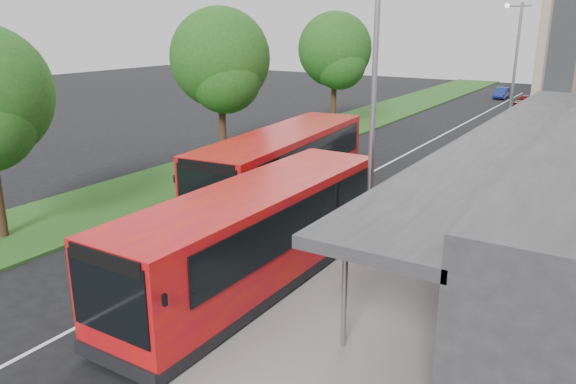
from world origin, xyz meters
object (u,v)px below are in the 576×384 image
object	(u,v)px
tree_far	(335,54)
car_far	(501,93)
bus_second	(283,169)
lamp_post_near	(370,107)
tree_mid	(221,65)
lamp_post_far	(514,65)
bollard	(506,146)
bus_main	(256,237)
car_near	(526,101)
litter_bin	(465,185)

from	to	relation	value
tree_far	car_far	xyz separation A→B (m)	(6.08, 23.28, -4.52)
tree_far	bus_second	world-z (taller)	tree_far
lamp_post_near	car_far	world-z (taller)	lamp_post_near
tree_mid	lamp_post_far	size ratio (longest dim) A/B	0.98
lamp_post_near	bollard	bearing A→B (deg)	87.18
tree_mid	tree_far	xyz separation A→B (m)	(0.00, 12.00, -0.02)
bus_main	bollard	size ratio (longest dim) A/B	8.86
car_far	bus_second	bearing A→B (deg)	-91.99
car_near	lamp_post_near	bearing A→B (deg)	-78.84
lamp_post_far	bollard	xyz separation A→B (m)	(0.79, -3.89, -4.00)
bus_main	tree_far	bearing A→B (deg)	112.78
bus_second	bollard	bearing A→B (deg)	60.70
litter_bin	bollard	size ratio (longest dim) A/B	0.73
car_far	tree_mid	bearing A→B (deg)	-101.90
tree_far	bollard	xyz separation A→B (m)	(11.92, -2.94, -4.32)
car_near	car_far	size ratio (longest dim) A/B	1.08
bollard	litter_bin	bearing A→B (deg)	-89.37
lamp_post_near	lamp_post_far	distance (m)	20.00
tree_far	car_near	size ratio (longest dim) A/B	2.30
bollard	car_near	size ratio (longest dim) A/B	0.34
bus_second	bus_main	bearing A→B (deg)	-68.72
tree_mid	bollard	distance (m)	15.59
tree_far	car_near	xyz separation A→B (m)	(9.31, 17.79, -4.46)
tree_mid	lamp_post_near	distance (m)	13.18
lamp_post_near	car_far	distance (m)	42.84
car_far	car_near	bearing A→B (deg)	-61.63
tree_mid	bus_second	distance (m)	8.14
litter_bin	car_near	size ratio (longest dim) A/B	0.25
tree_mid	bus_main	size ratio (longest dim) A/B	0.77
lamp_post_near	bus_main	world-z (taller)	lamp_post_near
tree_mid	bus_second	size ratio (longest dim) A/B	0.73
car_near	tree_far	bearing A→B (deg)	-109.30
tree_far	car_near	world-z (taller)	tree_far
bus_second	bollard	world-z (taller)	bus_second
lamp_post_far	bollard	bearing A→B (deg)	-78.49
lamp_post_far	tree_far	bearing A→B (deg)	-175.13
lamp_post_far	tree_mid	bearing A→B (deg)	-130.68
lamp_post_far	car_near	world-z (taller)	lamp_post_far
litter_bin	lamp_post_near	bearing A→B (deg)	-96.28
litter_bin	car_far	bearing A→B (deg)	99.80
tree_far	bus_main	world-z (taller)	tree_far
tree_far	bollard	distance (m)	13.02
lamp_post_near	car_near	distance (m)	37.12
car_far	bollard	bearing A→B (deg)	-79.56
tree_mid	litter_bin	size ratio (longest dim) A/B	9.33
tree_mid	litter_bin	world-z (taller)	tree_mid
tree_far	lamp_post_far	bearing A→B (deg)	4.87
bus_main	lamp_post_near	bearing A→B (deg)	63.21
lamp_post_far	car_far	distance (m)	23.28
tree_far	bollard	size ratio (longest dim) A/B	6.82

